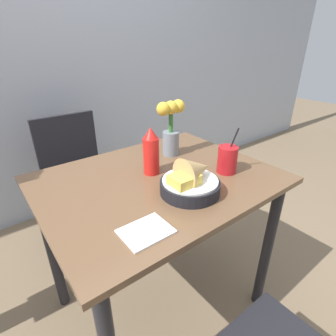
{
  "coord_description": "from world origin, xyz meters",
  "views": [
    {
      "loc": [
        -0.57,
        -0.8,
        1.3
      ],
      "look_at": [
        0.01,
        -0.05,
        0.84
      ],
      "focal_mm": 28.0,
      "sensor_mm": 36.0,
      "label": 1
    }
  ],
  "objects_px": {
    "ketchup_bottle": "(151,152)",
    "drink_cup": "(227,160)",
    "chair_far_window": "(75,170)",
    "flower_vase": "(171,126)",
    "food_basket": "(192,180)"
  },
  "relations": [
    {
      "from": "food_basket",
      "to": "drink_cup",
      "type": "relative_size",
      "value": 1.11
    },
    {
      "from": "chair_far_window",
      "to": "flower_vase",
      "type": "bearing_deg",
      "value": -66.33
    },
    {
      "from": "ketchup_bottle",
      "to": "flower_vase",
      "type": "bearing_deg",
      "value": 29.53
    },
    {
      "from": "drink_cup",
      "to": "ketchup_bottle",
      "type": "bearing_deg",
      "value": 144.23
    },
    {
      "from": "food_basket",
      "to": "flower_vase",
      "type": "distance_m",
      "value": 0.39
    },
    {
      "from": "ketchup_bottle",
      "to": "drink_cup",
      "type": "xyz_separation_m",
      "value": [
        0.27,
        -0.19,
        -0.04
      ]
    },
    {
      "from": "chair_far_window",
      "to": "ketchup_bottle",
      "type": "relative_size",
      "value": 4.22
    },
    {
      "from": "food_basket",
      "to": "drink_cup",
      "type": "xyz_separation_m",
      "value": [
        0.24,
        0.03,
        0.0
      ]
    },
    {
      "from": "drink_cup",
      "to": "food_basket",
      "type": "bearing_deg",
      "value": -172.17
    },
    {
      "from": "food_basket",
      "to": "ketchup_bottle",
      "type": "bearing_deg",
      "value": 98.03
    },
    {
      "from": "food_basket",
      "to": "ketchup_bottle",
      "type": "xyz_separation_m",
      "value": [
        -0.03,
        0.23,
        0.05
      ]
    },
    {
      "from": "chair_far_window",
      "to": "drink_cup",
      "type": "bearing_deg",
      "value": -69.41
    },
    {
      "from": "chair_far_window",
      "to": "flower_vase",
      "type": "distance_m",
      "value": 0.83
    },
    {
      "from": "chair_far_window",
      "to": "drink_cup",
      "type": "distance_m",
      "value": 1.08
    },
    {
      "from": "ketchup_bottle",
      "to": "flower_vase",
      "type": "relative_size",
      "value": 0.76
    }
  ]
}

